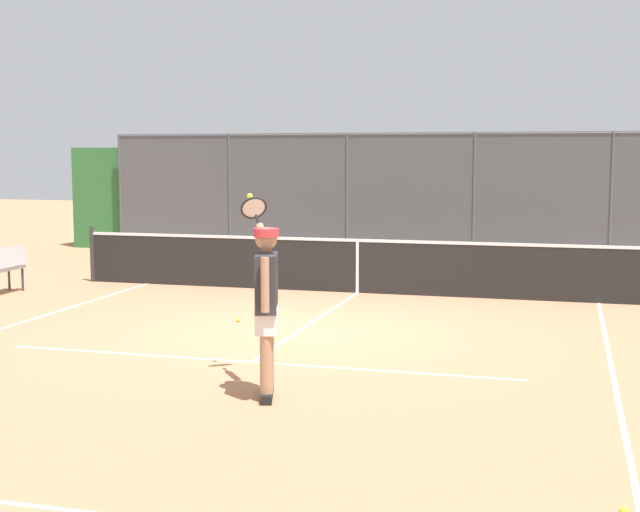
{
  "coord_description": "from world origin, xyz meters",
  "views": [
    {
      "loc": [
        -3.54,
        11.48,
        2.45
      ],
      "look_at": [
        -0.27,
        -0.21,
        1.05
      ],
      "focal_mm": 49.75,
      "sensor_mm": 36.0,
      "label": 1
    }
  ],
  "objects": [
    {
      "name": "tennis_ball_mid_court",
      "position": [
        -3.98,
        5.34,
        0.03
      ],
      "size": [
        0.07,
        0.07,
        0.07
      ],
      "primitive_type": "sphere",
      "color": "#CCDB33",
      "rests_on": "ground"
    },
    {
      "name": "tennis_ball_near_baseline",
      "position": [
        1.05,
        -0.51,
        0.03
      ],
      "size": [
        0.07,
        0.07,
        0.07
      ],
      "primitive_type": "sphere",
      "color": "#CCDB33",
      "rests_on": "ground"
    },
    {
      "name": "fence_backdrop",
      "position": [
        0.0,
        -9.53,
        1.3
      ],
      "size": [
        17.88,
        1.37,
        2.94
      ],
      "color": "#474C51",
      "rests_on": "ground"
    },
    {
      "name": "tennis_net",
      "position": [
        0.0,
        -3.65,
        0.49
      ],
      "size": [
        10.58,
        0.09,
        1.07
      ],
      "color": "#2D2D2D",
      "rests_on": "ground"
    },
    {
      "name": "court_line_markings",
      "position": [
        0.0,
        2.11,
        0.0
      ],
      "size": [
        8.23,
        9.97,
        0.01
      ],
      "color": "white",
      "rests_on": "ground"
    },
    {
      "name": "tennis_player",
      "position": [
        -0.67,
        3.22,
        1.02
      ],
      "size": [
        0.76,
        1.31,
        2.02
      ],
      "rotation": [
        0.0,
        0.0,
        -1.29
      ],
      "color": "black",
      "rests_on": "ground"
    },
    {
      "name": "ground_plane",
      "position": [
        0.0,
        0.0,
        0.0
      ],
      "size": [
        60.0,
        60.0,
        0.0
      ],
      "primitive_type": "plane",
      "color": "#B27551"
    }
  ]
}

